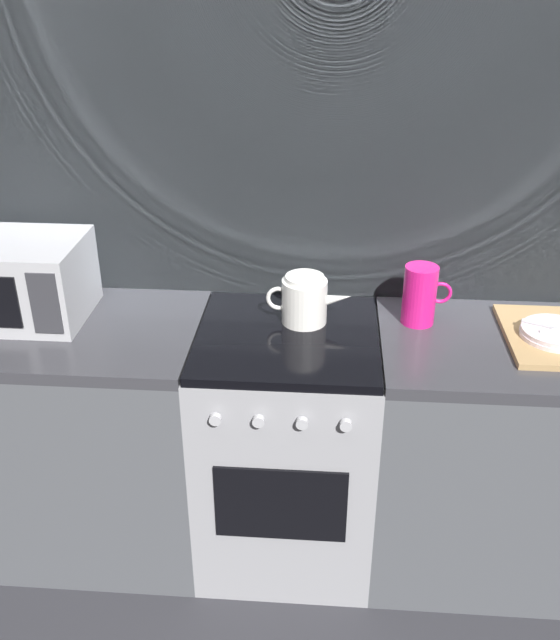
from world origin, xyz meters
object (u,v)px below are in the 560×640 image
(microwave, at_px, (15,279))
(kettle, at_px, (305,300))
(pitcher, at_px, (420,295))
(dish_pile, at_px, (554,335))
(stove_unit, at_px, (287,445))

(microwave, bearing_deg, kettle, 1.64)
(kettle, relative_size, pitcher, 1.42)
(kettle, bearing_deg, microwave, -178.36)
(dish_pile, bearing_deg, stove_unit, -178.42)
(stove_unit, bearing_deg, dish_pile, 1.58)
(pitcher, distance_m, dish_pile, 0.44)
(microwave, height_order, kettle, microwave)
(stove_unit, xyz_separation_m, microwave, (-0.91, 0.06, 0.59))
(pitcher, bearing_deg, kettle, -176.18)
(microwave, relative_size, pitcher, 2.30)
(stove_unit, relative_size, microwave, 1.96)
(stove_unit, distance_m, microwave, 1.09)
(stove_unit, height_order, dish_pile, dish_pile)
(stove_unit, bearing_deg, kettle, 61.45)
(stove_unit, bearing_deg, pitcher, 15.34)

